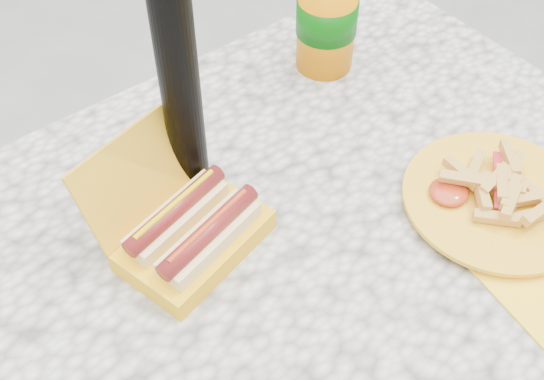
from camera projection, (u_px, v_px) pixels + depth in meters
picnic_table at (262, 304)px, 0.96m from camera, size 1.20×0.80×0.75m
hotdog_box at (190, 230)px, 0.86m from camera, size 0.22×0.21×0.15m
fries_plate at (500, 203)px, 0.92m from camera, size 0.26×0.35×0.05m
soda_cup at (327, 16)px, 1.07m from camera, size 0.10×0.10×0.19m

